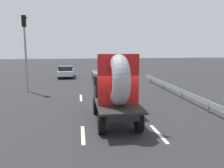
{
  "coord_description": "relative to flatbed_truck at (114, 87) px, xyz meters",
  "views": [
    {
      "loc": [
        -1.89,
        -11.08,
        3.85
      ],
      "look_at": [
        -0.11,
        1.41,
        1.79
      ],
      "focal_mm": 37.77,
      "sensor_mm": 36.0,
      "label": 1
    }
  ],
  "objects": [
    {
      "name": "ground_plane",
      "position": [
        0.11,
        -0.76,
        -1.73
      ],
      "size": [
        120.0,
        120.0,
        0.0
      ],
      "primitive_type": "plane",
      "color": "#28282B"
    },
    {
      "name": "flatbed_truck",
      "position": [
        0.0,
        0.0,
        0.0
      ],
      "size": [
        2.02,
        5.05,
        3.48
      ],
      "color": "black",
      "rests_on": "ground_plane"
    },
    {
      "name": "distant_sedan",
      "position": [
        -3.32,
        17.37,
        -0.99
      ],
      "size": [
        1.83,
        4.26,
        1.39
      ],
      "color": "black",
      "rests_on": "ground_plane"
    },
    {
      "name": "traffic_light",
      "position": [
        -6.06,
        8.48,
        2.31
      ],
      "size": [
        0.42,
        0.36,
        6.25
      ],
      "color": "gray",
      "rests_on": "ground_plane"
    },
    {
      "name": "guardrail",
      "position": [
        5.62,
        5.83,
        -1.2
      ],
      "size": [
        0.1,
        14.39,
        0.71
      ],
      "color": "gray",
      "rests_on": "ground_plane"
    },
    {
      "name": "lane_dash_left_near",
      "position": [
        -1.66,
        -1.97,
        -1.73
      ],
      "size": [
        0.16,
        2.22,
        0.01
      ],
      "primitive_type": "cube",
      "rotation": [
        0.0,
        0.0,
        1.57
      ],
      "color": "beige",
      "rests_on": "ground_plane"
    },
    {
      "name": "lane_dash_left_far",
      "position": [
        -1.66,
        5.45,
        -1.73
      ],
      "size": [
        0.16,
        2.24,
        0.01
      ],
      "primitive_type": "cube",
      "rotation": [
        0.0,
        0.0,
        1.57
      ],
      "color": "beige",
      "rests_on": "ground_plane"
    },
    {
      "name": "lane_dash_right_near",
      "position": [
        1.66,
        -2.33,
        -1.73
      ],
      "size": [
        0.16,
        2.24,
        0.01
      ],
      "primitive_type": "cube",
      "rotation": [
        0.0,
        0.0,
        1.57
      ],
      "color": "beige",
      "rests_on": "ground_plane"
    },
    {
      "name": "lane_dash_right_far",
      "position": [
        1.66,
        5.27,
        -1.73
      ],
      "size": [
        0.16,
        2.24,
        0.01
      ],
      "primitive_type": "cube",
      "rotation": [
        0.0,
        0.0,
        1.57
      ],
      "color": "beige",
      "rests_on": "ground_plane"
    }
  ]
}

